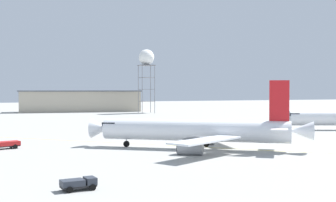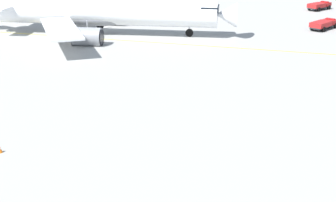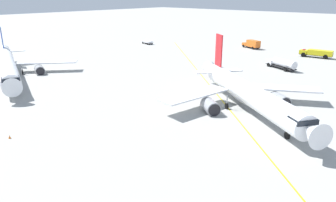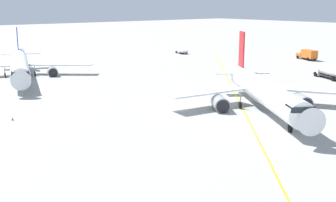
# 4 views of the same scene
# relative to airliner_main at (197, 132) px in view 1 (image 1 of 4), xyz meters

# --- Properties ---
(ground_plane) EXTENTS (600.00, 600.00, 0.00)m
(ground_plane) POSITION_rel_airliner_main_xyz_m (-2.38, -0.40, -2.99)
(ground_plane) COLOR #9E9E99
(airliner_main) EXTENTS (27.16, 33.60, 11.91)m
(airliner_main) POSITION_rel_airliner_main_xyz_m (0.00, 0.00, 0.00)
(airliner_main) COLOR white
(airliner_main) RESTS_ON ground_plane
(baggage_truck_truck) EXTENTS (2.32, 3.72, 1.22)m
(baggage_truck_truck) POSITION_rel_airliner_main_xyz_m (-24.43, 24.27, -2.28)
(baggage_truck_truck) COLOR #232326
(baggage_truck_truck) RESTS_ON ground_plane
(ops_pickup_truck) EXTENTS (3.65, 5.81, 1.41)m
(ops_pickup_truck) POSITION_rel_airliner_main_xyz_m (11.81, 31.14, -2.18)
(ops_pickup_truck) COLOR #232326
(ops_pickup_truck) RESTS_ON ground_plane
(radar_tower) EXTENTS (6.71, 6.71, 27.52)m
(radar_tower) POSITION_rel_airliner_main_xyz_m (115.76, -28.31, 20.17)
(radar_tower) COLOR slate
(radar_tower) RESTS_ON ground_plane
(terminal_shed) EXTENTS (20.23, 56.06, 9.78)m
(terminal_shed) POSITION_rel_airliner_main_xyz_m (138.12, -3.71, 1.92)
(terminal_shed) COLOR #B2A893
(terminal_shed) RESTS_ON ground_plane
(taxiway_centreline) EXTENTS (117.05, 128.14, 0.01)m
(taxiway_centreline) POSITION_rel_airliner_main_xyz_m (4.45, 0.54, -2.99)
(taxiway_centreline) COLOR yellow
(taxiway_centreline) RESTS_ON ground_plane
(safety_cone_near) EXTENTS (0.36, 0.36, 0.55)m
(safety_cone_near) POSITION_rel_airliner_main_xyz_m (33.68, -19.33, -2.71)
(safety_cone_near) COLOR orange
(safety_cone_near) RESTS_ON ground_plane
(safety_cone_mid) EXTENTS (0.36, 0.36, 0.55)m
(safety_cone_mid) POSITION_rel_airliner_main_xyz_m (36.45, -20.98, -2.71)
(safety_cone_mid) COLOR orange
(safety_cone_mid) RESTS_ON ground_plane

